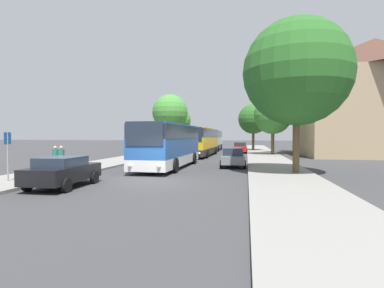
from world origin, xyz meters
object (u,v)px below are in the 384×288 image
(bus_middle, at_px, (201,141))
(pedestrian_waiting_near, at_px, (61,159))
(tree_left_near, at_px, (170,112))
(bus_front, at_px, (169,145))
(bus_stop_sign, at_px, (8,150))
(tree_right_far, at_px, (273,115))
(bus_rear, at_px, (212,140))
(tree_right_mid, at_px, (253,119))
(tree_right_near, at_px, (297,72))
(parked_car_left_curb, at_px, (63,171))
(tree_left_far, at_px, (178,120))
(parked_car_right_far, at_px, (240,147))
(parked_car_right_near, at_px, (233,157))
(pedestrian_waiting_far, at_px, (55,158))

(bus_middle, bearing_deg, pedestrian_waiting_near, -105.90)
(tree_left_near, bearing_deg, bus_front, -75.65)
(bus_stop_sign, relative_size, tree_right_far, 0.35)
(bus_rear, bearing_deg, bus_stop_sign, -100.25)
(pedestrian_waiting_near, relative_size, tree_right_mid, 0.22)
(bus_stop_sign, xyz_separation_m, tree_left_near, (-0.35, 33.91, 4.54))
(bus_middle, distance_m, tree_right_near, 18.98)
(parked_car_left_curb, xyz_separation_m, tree_left_far, (-3.32, 38.29, 4.47))
(bus_middle, xyz_separation_m, parked_car_right_far, (4.46, 7.46, -1.00))
(tree_left_near, height_order, tree_right_far, tree_left_near)
(parked_car_right_near, xyz_separation_m, tree_right_far, (4.24, 14.43, 4.20))
(parked_car_right_far, bearing_deg, pedestrian_waiting_near, 67.50)
(parked_car_right_far, height_order, tree_right_mid, tree_right_mid)
(bus_stop_sign, bearing_deg, tree_left_near, 90.60)
(parked_car_left_curb, height_order, tree_right_mid, tree_right_mid)
(parked_car_right_near, distance_m, tree_right_near, 8.13)
(pedestrian_waiting_near, height_order, tree_left_far, tree_left_far)
(bus_middle, relative_size, tree_right_mid, 1.63)
(bus_rear, xyz_separation_m, pedestrian_waiting_near, (-5.72, -32.60, -0.82))
(tree_right_far, bearing_deg, bus_stop_sign, -121.02)
(parked_car_right_near, height_order, pedestrian_waiting_near, pedestrian_waiting_near)
(tree_left_near, distance_m, tree_left_far, 4.13)
(parked_car_right_far, bearing_deg, pedestrian_waiting_far, 65.34)
(tree_left_near, xyz_separation_m, tree_left_far, (0.36, 3.99, -1.01))
(bus_stop_sign, relative_size, tree_left_near, 0.28)
(pedestrian_waiting_far, bearing_deg, pedestrian_waiting_near, -119.41)
(tree_left_far, height_order, tree_right_mid, tree_right_mid)
(tree_right_far, bearing_deg, pedestrian_waiting_near, -124.32)
(tree_left_near, height_order, tree_left_far, tree_left_near)
(tree_right_mid, bearing_deg, parked_car_right_far, -107.84)
(bus_middle, bearing_deg, parked_car_left_curb, -96.15)
(bus_rear, distance_m, pedestrian_waiting_far, 32.62)
(bus_stop_sign, xyz_separation_m, tree_right_far, (15.01, 24.96, 3.26))
(parked_car_right_far, bearing_deg, tree_right_mid, -108.81)
(bus_rear, distance_m, parked_car_left_curb, 36.82)
(parked_car_right_far, distance_m, bus_stop_sign, 32.05)
(bus_rear, relative_size, tree_right_far, 1.58)
(parked_car_right_near, relative_size, parked_car_right_far, 0.90)
(bus_middle, height_order, bus_rear, bus_rear)
(bus_middle, relative_size, parked_car_right_near, 2.94)
(bus_rear, distance_m, tree_right_mid, 7.49)
(parked_car_right_near, relative_size, tree_right_near, 0.44)
(bus_stop_sign, relative_size, tree_right_near, 0.26)
(bus_front, relative_size, parked_car_right_far, 2.38)
(pedestrian_waiting_near, relative_size, pedestrian_waiting_far, 1.02)
(tree_right_far, bearing_deg, bus_front, -119.57)
(tree_left_near, bearing_deg, tree_right_near, -61.18)
(bus_middle, xyz_separation_m, pedestrian_waiting_near, (-5.97, -18.97, -0.81))
(parked_car_left_curb, height_order, tree_right_near, tree_right_near)
(bus_stop_sign, height_order, pedestrian_waiting_far, bus_stop_sign)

